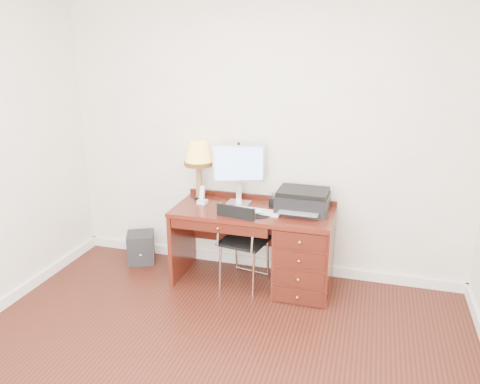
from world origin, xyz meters
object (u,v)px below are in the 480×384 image
(leg_lamp, at_px, (199,157))
(phone, at_px, (202,198))
(desk, at_px, (286,246))
(equipment_box, at_px, (141,247))
(monitor, at_px, (240,167))
(printer, at_px, (303,201))
(chair, at_px, (243,237))

(leg_lamp, height_order, phone, leg_lamp)
(desk, height_order, phone, phone)
(leg_lamp, height_order, equipment_box, leg_lamp)
(monitor, relative_size, printer, 1.20)
(desk, distance_m, printer, 0.47)
(chair, bearing_deg, printer, 33.55)
(printer, height_order, phone, printer)
(chair, distance_m, equipment_box, 1.27)
(desk, xyz_separation_m, equipment_box, (-1.58, 0.10, -0.25))
(printer, xyz_separation_m, equipment_box, (-1.71, 0.01, -0.69))
(phone, bearing_deg, equipment_box, -178.51)
(printer, distance_m, phone, 0.97)
(monitor, xyz_separation_m, chair, (0.12, -0.30, -0.59))
(leg_lamp, xyz_separation_m, equipment_box, (-0.66, -0.07, -1.02))
(chair, bearing_deg, equipment_box, 178.47)
(phone, bearing_deg, monitor, 26.88)
(printer, height_order, equipment_box, printer)
(leg_lamp, relative_size, chair, 0.68)
(monitor, bearing_deg, printer, -24.98)
(equipment_box, bearing_deg, desk, -28.19)
(desk, bearing_deg, monitor, 162.37)
(monitor, bearing_deg, leg_lamp, 160.75)
(monitor, distance_m, leg_lamp, 0.42)
(desk, distance_m, equipment_box, 1.60)
(phone, distance_m, equipment_box, 0.98)
(monitor, height_order, printer, monitor)
(desk, xyz_separation_m, phone, (-0.84, 0.03, 0.39))
(desk, bearing_deg, leg_lamp, 169.91)
(desk, relative_size, leg_lamp, 2.57)
(leg_lamp, distance_m, phone, 0.41)
(leg_lamp, distance_m, chair, 0.90)
(desk, bearing_deg, phone, 177.82)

